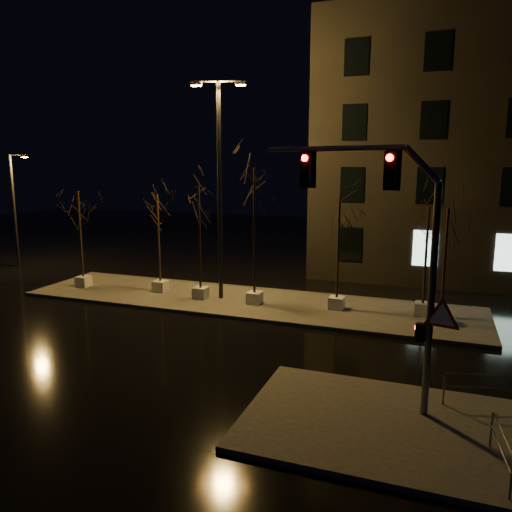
% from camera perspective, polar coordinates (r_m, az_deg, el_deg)
% --- Properties ---
extents(ground, '(90.00, 90.00, 0.00)m').
position_cam_1_polar(ground, '(19.01, -8.07, -10.02)').
color(ground, black).
rests_on(ground, ground).
extents(median, '(22.00, 5.00, 0.15)m').
position_cam_1_polar(median, '(24.16, -1.33, -5.23)').
color(median, '#3F3C38').
rests_on(median, ground).
extents(sidewalk_corner, '(7.00, 5.00, 0.15)m').
position_cam_1_polar(sidewalk_corner, '(13.83, 14.10, -18.16)').
color(sidewalk_corner, '#3F3C38').
rests_on(sidewalk_corner, ground).
extents(tree_0, '(1.80, 1.80, 5.21)m').
position_cam_1_polar(tree_0, '(27.70, -19.56, 4.69)').
color(tree_0, beige).
rests_on(tree_0, median).
extents(tree_1, '(1.80, 1.80, 5.07)m').
position_cam_1_polar(tree_1, '(25.55, -11.14, 4.41)').
color(tree_1, beige).
rests_on(tree_1, median).
extents(tree_2, '(1.80, 1.80, 5.60)m').
position_cam_1_polar(tree_2, '(23.83, -6.54, 5.08)').
color(tree_2, beige).
rests_on(tree_2, median).
extents(tree_3, '(1.80, 1.80, 6.47)m').
position_cam_1_polar(tree_3, '(22.72, -0.19, 6.54)').
color(tree_3, beige).
rests_on(tree_3, median).
extents(tree_4, '(1.80, 1.80, 5.24)m').
position_cam_1_polar(tree_4, '(22.24, 9.46, 3.90)').
color(tree_4, beige).
rests_on(tree_4, median).
extents(tree_5, '(1.80, 1.80, 4.83)m').
position_cam_1_polar(tree_5, '(22.26, 19.01, 2.68)').
color(tree_5, beige).
rests_on(tree_5, median).
extents(tree_6, '(1.80, 1.80, 4.85)m').
position_cam_1_polar(tree_6, '(21.40, 20.94, 2.29)').
color(tree_6, beige).
rests_on(tree_6, median).
extents(traffic_signal_mast, '(5.55, 1.49, 6.96)m').
position_cam_1_polar(traffic_signal_mast, '(13.40, 15.11, 1.92)').
color(traffic_signal_mast, '#54565B').
rests_on(traffic_signal_mast, sidewalk_corner).
extents(streetlight_main, '(2.53, 0.94, 10.22)m').
position_cam_1_polar(streetlight_main, '(23.73, -4.20, 9.07)').
color(streetlight_main, black).
rests_on(streetlight_main, median).
extents(streetlight_far, '(1.42, 0.34, 7.22)m').
position_cam_1_polar(streetlight_far, '(35.53, -25.80, 5.20)').
color(streetlight_far, black).
rests_on(streetlight_far, ground).
extents(guard_rail_a, '(2.09, 0.57, 0.93)m').
position_cam_1_polar(guard_rail_a, '(15.20, 24.66, -13.27)').
color(guard_rail_a, '#54565B').
rests_on(guard_rail_a, sidewalk_corner).
extents(guard_rail_b, '(0.24, 1.96, 0.93)m').
position_cam_1_polar(guard_rail_b, '(12.48, 26.22, -18.83)').
color(guard_rail_b, '#54565B').
rests_on(guard_rail_b, sidewalk_corner).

